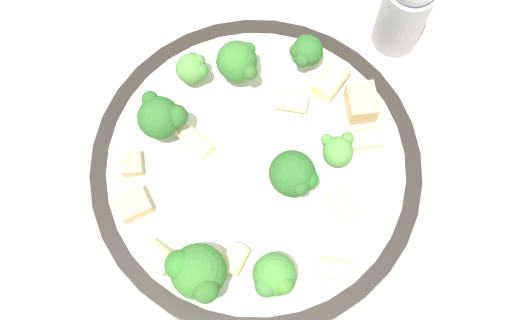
{
  "coord_description": "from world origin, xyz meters",
  "views": [
    {
      "loc": [
        0.15,
        -0.01,
        0.49
      ],
      "look_at": [
        0.0,
        0.0,
        0.05
      ],
      "focal_mm": 45.0,
      "sensor_mm": 36.0,
      "label": 1
    }
  ],
  "objects_px": {
    "broccoli_floret_1": "(293,175)",
    "rigatoni_5": "(331,80)",
    "broccoli_floret_0": "(306,51)",
    "rigatoni_6": "(235,259)",
    "chicken_chunk_0": "(132,164)",
    "pepper_shaker": "(407,5)",
    "broccoli_floret_3": "(237,62)",
    "rigatoni_0": "(335,270)",
    "chicken_chunk_2": "(361,103)",
    "rigatoni_3": "(292,101)",
    "rigatoni_4": "(158,257)",
    "rigatoni_1": "(195,140)",
    "pasta_bowl": "(256,172)",
    "rigatoni_2": "(366,138)",
    "broccoli_floret_6": "(274,277)",
    "chicken_chunk_1": "(133,204)",
    "broccoli_floret_4": "(161,117)",
    "rigatoni_7": "(341,204)",
    "broccoli_floret_7": "(192,68)",
    "broccoli_floret_2": "(197,272)",
    "broccoli_floret_5": "(337,146)"
  },
  "relations": [
    {
      "from": "rigatoni_0",
      "to": "chicken_chunk_0",
      "type": "xyz_separation_m",
      "value": [
        -0.09,
        -0.14,
        -0.0
      ]
    },
    {
      "from": "rigatoni_6",
      "to": "chicken_chunk_1",
      "type": "bearing_deg",
      "value": -122.75
    },
    {
      "from": "broccoli_floret_1",
      "to": "rigatoni_5",
      "type": "bearing_deg",
      "value": 154.55
    },
    {
      "from": "rigatoni_2",
      "to": "rigatoni_5",
      "type": "bearing_deg",
      "value": -157.06
    },
    {
      "from": "rigatoni_1",
      "to": "pasta_bowl",
      "type": "bearing_deg",
      "value": 65.69
    },
    {
      "from": "broccoli_floret_6",
      "to": "chicken_chunk_1",
      "type": "height_order",
      "value": "broccoli_floret_6"
    },
    {
      "from": "broccoli_floret_1",
      "to": "broccoli_floret_6",
      "type": "distance_m",
      "value": 0.07
    },
    {
      "from": "broccoli_floret_4",
      "to": "pepper_shaker",
      "type": "distance_m",
      "value": 0.22
    },
    {
      "from": "broccoli_floret_3",
      "to": "chicken_chunk_0",
      "type": "height_order",
      "value": "broccoli_floret_3"
    },
    {
      "from": "broccoli_floret_4",
      "to": "broccoli_floret_6",
      "type": "distance_m",
      "value": 0.14
    },
    {
      "from": "broccoli_floret_1",
      "to": "broccoli_floret_4",
      "type": "height_order",
      "value": "same"
    },
    {
      "from": "broccoli_floret_0",
      "to": "pepper_shaker",
      "type": "bearing_deg",
      "value": 114.62
    },
    {
      "from": "broccoli_floret_6",
      "to": "rigatoni_1",
      "type": "xyz_separation_m",
      "value": [
        -0.11,
        -0.05,
        -0.01
      ]
    },
    {
      "from": "pepper_shaker",
      "to": "broccoli_floret_4",
      "type": "bearing_deg",
      "value": -65.66
    },
    {
      "from": "rigatoni_4",
      "to": "rigatoni_5",
      "type": "height_order",
      "value": "same"
    },
    {
      "from": "rigatoni_7",
      "to": "rigatoni_5",
      "type": "bearing_deg",
      "value": 177.69
    },
    {
      "from": "rigatoni_5",
      "to": "pepper_shaker",
      "type": "relative_size",
      "value": 0.29
    },
    {
      "from": "broccoli_floret_3",
      "to": "chicken_chunk_0",
      "type": "relative_size",
      "value": 2.36
    },
    {
      "from": "broccoli_floret_4",
      "to": "pepper_shaker",
      "type": "relative_size",
      "value": 0.41
    },
    {
      "from": "rigatoni_0",
      "to": "pepper_shaker",
      "type": "height_order",
      "value": "pepper_shaker"
    },
    {
      "from": "broccoli_floret_0",
      "to": "chicken_chunk_2",
      "type": "relative_size",
      "value": 1.16
    },
    {
      "from": "rigatoni_3",
      "to": "chicken_chunk_0",
      "type": "height_order",
      "value": "rigatoni_3"
    },
    {
      "from": "broccoli_floret_0",
      "to": "pepper_shaker",
      "type": "relative_size",
      "value": 0.3
    },
    {
      "from": "pasta_bowl",
      "to": "broccoli_floret_0",
      "type": "height_order",
      "value": "broccoli_floret_0"
    },
    {
      "from": "broccoli_floret_0",
      "to": "rigatoni_6",
      "type": "height_order",
      "value": "broccoli_floret_0"
    },
    {
      "from": "broccoli_floret_2",
      "to": "broccoli_floret_5",
      "type": "height_order",
      "value": "broccoli_floret_2"
    },
    {
      "from": "broccoli_floret_1",
      "to": "pepper_shaker",
      "type": "height_order",
      "value": "pepper_shaker"
    },
    {
      "from": "rigatoni_3",
      "to": "rigatoni_4",
      "type": "bearing_deg",
      "value": -42.9
    },
    {
      "from": "broccoli_floret_1",
      "to": "chicken_chunk_1",
      "type": "relative_size",
      "value": 1.84
    },
    {
      "from": "broccoli_floret_7",
      "to": "chicken_chunk_0",
      "type": "distance_m",
      "value": 0.08
    },
    {
      "from": "rigatoni_0",
      "to": "rigatoni_7",
      "type": "height_order",
      "value": "rigatoni_0"
    },
    {
      "from": "rigatoni_1",
      "to": "rigatoni_6",
      "type": "relative_size",
      "value": 1.42
    },
    {
      "from": "rigatoni_4",
      "to": "pepper_shaker",
      "type": "xyz_separation_m",
      "value": [
        -0.19,
        0.2,
        0.0
      ]
    },
    {
      "from": "broccoli_floret_1",
      "to": "chicken_chunk_0",
      "type": "height_order",
      "value": "broccoli_floret_1"
    },
    {
      "from": "rigatoni_2",
      "to": "chicken_chunk_0",
      "type": "relative_size",
      "value": 1.43
    },
    {
      "from": "broccoli_floret_1",
      "to": "chicken_chunk_0",
      "type": "distance_m",
      "value": 0.12
    },
    {
      "from": "rigatoni_1",
      "to": "chicken_chunk_0",
      "type": "height_order",
      "value": "rigatoni_1"
    },
    {
      "from": "rigatoni_2",
      "to": "rigatoni_4",
      "type": "bearing_deg",
      "value": -63.57
    },
    {
      "from": "rigatoni_3",
      "to": "broccoli_floret_1",
      "type": "bearing_deg",
      "value": -4.93
    },
    {
      "from": "broccoli_floret_3",
      "to": "rigatoni_6",
      "type": "height_order",
      "value": "broccoli_floret_3"
    },
    {
      "from": "broccoli_floret_2",
      "to": "rigatoni_6",
      "type": "relative_size",
      "value": 2.18
    },
    {
      "from": "chicken_chunk_0",
      "to": "pepper_shaker",
      "type": "height_order",
      "value": "pepper_shaker"
    },
    {
      "from": "rigatoni_5",
      "to": "broccoli_floret_1",
      "type": "bearing_deg",
      "value": -25.45
    },
    {
      "from": "broccoli_floret_2",
      "to": "rigatoni_6",
      "type": "xyz_separation_m",
      "value": [
        -0.01,
        0.03,
        -0.02
      ]
    },
    {
      "from": "pasta_bowl",
      "to": "broccoli_floret_2",
      "type": "relative_size",
      "value": 5.5
    },
    {
      "from": "rigatoni_6",
      "to": "chicken_chunk_1",
      "type": "relative_size",
      "value": 0.91
    },
    {
      "from": "rigatoni_5",
      "to": "pepper_shaker",
      "type": "distance_m",
      "value": 0.09
    },
    {
      "from": "rigatoni_6",
      "to": "chicken_chunk_2",
      "type": "relative_size",
      "value": 0.79
    },
    {
      "from": "broccoli_floret_7",
      "to": "rigatoni_3",
      "type": "relative_size",
      "value": 1.25
    },
    {
      "from": "rigatoni_0",
      "to": "rigatoni_4",
      "type": "height_order",
      "value": "rigatoni_4"
    }
  ]
}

